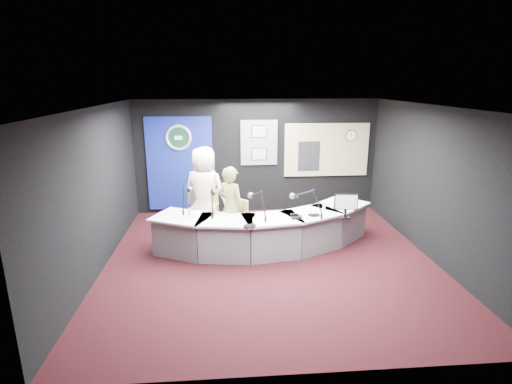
{
  "coord_description": "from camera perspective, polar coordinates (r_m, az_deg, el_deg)",
  "views": [
    {
      "loc": [
        -0.81,
        -6.76,
        3.22
      ],
      "look_at": [
        -0.2,
        0.8,
        1.1
      ],
      "focal_mm": 28.0,
      "sensor_mm": 36.0,
      "label": 1
    }
  ],
  "objects": [
    {
      "name": "headphones_near",
      "position": [
        7.65,
        8.29,
        -3.26
      ],
      "size": [
        0.19,
        0.19,
        0.03
      ],
      "primitive_type": "torus",
      "color": "black",
      "rests_on": "broadcast_desk"
    },
    {
      "name": "armchair_right",
      "position": [
        7.95,
        -3.54,
        -4.66
      ],
      "size": [
        0.74,
        0.74,
        0.94
      ],
      "primitive_type": null,
      "rotation": [
        0.0,
        0.0,
        -0.81
      ],
      "color": "tan",
      "rests_on": "ground"
    },
    {
      "name": "ceiling",
      "position": [
        6.82,
        2.27,
        12.07
      ],
      "size": [
        6.0,
        6.0,
        0.02
      ],
      "primitive_type": "cube",
      "color": "silver",
      "rests_on": "ground"
    },
    {
      "name": "wall_back",
      "position": [
        9.96,
        0.13,
        5.09
      ],
      "size": [
        6.0,
        0.02,
        2.8
      ],
      "primitive_type": "cube",
      "color": "black",
      "rests_on": "ground"
    },
    {
      "name": "framed_photo_lower",
      "position": [
        9.89,
        0.45,
        5.43
      ],
      "size": [
        0.34,
        0.02,
        0.27
      ],
      "primitive_type": "cube",
      "color": "gray",
      "rests_on": "pinboard"
    },
    {
      "name": "wall_right",
      "position": [
        7.97,
        24.1,
        1.03
      ],
      "size": [
        0.02,
        6.0,
        2.8
      ],
      "primitive_type": "cube",
      "color": "black",
      "rests_on": "ground"
    },
    {
      "name": "ground",
      "position": [
        7.53,
        2.04,
        -9.7
      ],
      "size": [
        6.0,
        6.0,
        0.0
      ],
      "primitive_type": "plane",
      "color": "black",
      "rests_on": "ground"
    },
    {
      "name": "equipment_rack",
      "position": [
        10.09,
        7.56,
        5.09
      ],
      "size": [
        0.55,
        0.02,
        0.75
      ],
      "primitive_type": "cube",
      "color": "black",
      "rests_on": "booth_window_frame"
    },
    {
      "name": "boom_mic_a",
      "position": [
        7.94,
        -9.91,
        -0.49
      ],
      "size": [
        0.21,
        0.73,
        0.6
      ],
      "primitive_type": null,
      "color": "black",
      "rests_on": "broadcast_desk"
    },
    {
      "name": "wall_clock",
      "position": [
        10.29,
        13.44,
        7.82
      ],
      "size": [
        0.28,
        0.01,
        0.28
      ],
      "primitive_type": "cylinder",
      "rotation": [
        1.57,
        0.0,
        0.0
      ],
      "color": "white",
      "rests_on": "booth_window_frame"
    },
    {
      "name": "headphones_far",
      "position": [
        7.02,
        -0.91,
        -4.84
      ],
      "size": [
        0.21,
        0.21,
        0.04
      ],
      "primitive_type": "torus",
      "color": "black",
      "rests_on": "broadcast_desk"
    },
    {
      "name": "booth_window_frame",
      "position": [
        10.2,
        10.04,
        5.95
      ],
      "size": [
        2.12,
        0.06,
        1.32
      ],
      "primitive_type": "cube",
      "color": "tan",
      "rests_on": "wall_back"
    },
    {
      "name": "draped_jacket",
      "position": [
        8.88,
        -7.7,
        -1.56
      ],
      "size": [
        0.51,
        0.21,
        0.7
      ],
      "primitive_type": "cube",
      "rotation": [
        0.0,
        0.0,
        -0.22
      ],
      "color": "slate",
      "rests_on": "armchair_left"
    },
    {
      "name": "backdrop_panel",
      "position": [
        9.99,
        -10.81,
        3.96
      ],
      "size": [
        1.6,
        0.05,
        2.3
      ],
      "primitive_type": "cube",
      "color": "navy",
      "rests_on": "wall_back"
    },
    {
      "name": "armchair_left",
      "position": [
        8.69,
        -7.26,
        -2.97
      ],
      "size": [
        0.63,
        0.63,
        0.94
      ],
      "primitive_type": null,
      "rotation": [
        0.0,
        0.0,
        -0.22
      ],
      "color": "tan",
      "rests_on": "ground"
    },
    {
      "name": "wall_front",
      "position": [
        4.26,
        6.92,
        -9.82
      ],
      "size": [
        6.0,
        0.02,
        2.8
      ],
      "primitive_type": "cube",
      "color": "black",
      "rests_on": "ground"
    },
    {
      "name": "paper_stack",
      "position": [
        7.39,
        -6.1,
        -3.99
      ],
      "size": [
        0.25,
        0.33,
        0.0
      ],
      "primitive_type": "cube",
      "rotation": [
        0.0,
        0.0,
        -0.18
      ],
      "color": "white",
      "rests_on": "broadcast_desk"
    },
    {
      "name": "booth_glow",
      "position": [
        10.19,
        10.06,
        5.94
      ],
      "size": [
        2.0,
        0.02,
        1.2
      ],
      "primitive_type": "cube",
      "color": "#FCE19F",
      "rests_on": "booth_window_frame"
    },
    {
      "name": "wall_left",
      "position": [
        7.34,
        -21.82,
        0.11
      ],
      "size": [
        0.02,
        6.0,
        2.8
      ],
      "primitive_type": "cube",
      "color": "black",
      "rests_on": "ground"
    },
    {
      "name": "notepad",
      "position": [
        7.37,
        0.3,
        -3.96
      ],
      "size": [
        0.21,
        0.28,
        0.0
      ],
      "primitive_type": "cube",
      "rotation": [
        0.0,
        0.0,
        -0.09
      ],
      "color": "white",
      "rests_on": "broadcast_desk"
    },
    {
      "name": "boom_mic_d",
      "position": [
        7.54,
        7.28,
        -1.23
      ],
      "size": [
        0.61,
        0.5,
        0.6
      ],
      "primitive_type": null,
      "color": "black",
      "rests_on": "broadcast_desk"
    },
    {
      "name": "boom_mic_c",
      "position": [
        7.42,
        0.28,
        -1.38
      ],
      "size": [
        0.35,
        0.7,
        0.6
      ],
      "primitive_type": null,
      "color": "black",
      "rests_on": "broadcast_desk"
    },
    {
      "name": "desk_phone",
      "position": [
        7.46,
        5.83,
        -3.6
      ],
      "size": [
        0.21,
        0.18,
        0.05
      ],
      "primitive_type": "cube",
      "rotation": [
        0.0,
        0.0,
        -0.16
      ],
      "color": "black",
      "rests_on": "broadcast_desk"
    },
    {
      "name": "agency_seal",
      "position": [
        9.84,
        -11.03,
        7.62
      ],
      "size": [
        0.63,
        0.07,
        0.63
      ],
      "primitive_type": "torus",
      "rotation": [
        1.57,
        0.0,
        0.0
      ],
      "color": "silver",
      "rests_on": "backdrop_panel"
    },
    {
      "name": "person_woman",
      "position": [
        7.84,
        -3.58,
        -2.22
      ],
      "size": [
        0.71,
        0.69,
        1.65
      ],
      "primitive_type": "imported",
      "rotation": [
        0.0,
        0.0,
        2.45
      ],
      "color": "olive",
      "rests_on": "ground"
    },
    {
      "name": "pinboard",
      "position": [
        9.88,
        0.43,
        7.06
      ],
      "size": [
        0.9,
        0.04,
        1.1
      ],
      "primitive_type": "cube",
      "color": "slate",
      "rests_on": "wall_back"
    },
    {
      "name": "person_man",
      "position": [
        8.55,
        -7.37,
        0.12
      ],
      "size": [
        1.09,
        0.91,
        1.91
      ],
      "primitive_type": "imported",
      "rotation": [
        0.0,
        0.0,
        2.76
      ],
      "color": "#FFE7CB",
      "rests_on": "ground"
    },
    {
      "name": "seal_center",
      "position": [
        9.85,
        -11.03,
        7.62
      ],
      "size": [
        0.48,
        0.01,
        0.48
      ],
      "primitive_type": "cylinder",
      "rotation": [
        1.57,
        0.0,
        0.0
      ],
      "color": "#0D321F",
      "rests_on": "backdrop_panel"
    },
    {
      "name": "broadcast_desk",
      "position": [
        7.88,
        1.24,
        -5.55
      ],
      "size": [
        4.5,
        1.9,
        0.75
      ],
      "primitive_type": null,
      "color": "silver",
      "rests_on": "ground"
    },
    {
      "name": "water_bottles",
      "position": [
        7.68,
        1.83,
        -2.44
      ],
      "size": [
        3.06,
        0.21,
        0.18
      ],
      "primitive_type": null,
      "color": "silver",
      "rests_on": "broadcast_desk"
    },
    {
      "name": "framed_photo_upper",
      "position": [
        9.81,
        0.45,
        8.65
      ],
      "size": [
        0.34,
        0.02,
        0.27
      ],
      "primitive_type": "cube",
      "color": "gray",
      "rests_on": "pinboard"
    },
    {
      "name": "computer_monitor",
      "position": [
        7.54,
        12.73,
        -1.36
      ],
      "size": [
        0.47,
        0.08,
        0.32
      ],
      "primitive_type": "cube",
      "rotation": [
        0.0,
        0.0,
        -0.1
      ],
      "color": "black",
      "rests_on": "broadcast_desk"
    },
    {
      "name": "boom_mic_b",
      "position": [
        7.65,
        -6.23,
        -0.96
      ],
      "size": [
        0.16,
        0.74,
        0.6
      ],
      "primitive_type": null,
      "color": "black",
      "rests_on": "broadcast_desk"
    }
  ]
}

